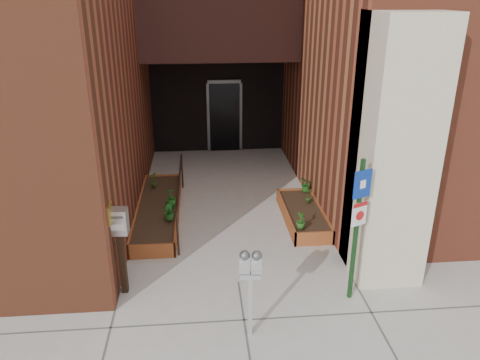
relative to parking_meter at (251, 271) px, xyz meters
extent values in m
plane|color=#9E9991|center=(-0.06, 1.32, -1.08)|extent=(80.00, 80.00, 0.00)
cube|color=#BAAF8F|center=(2.49, 1.52, 1.12)|extent=(1.10, 1.20, 4.40)
cube|color=black|center=(-0.06, 7.32, 2.92)|extent=(4.20, 2.00, 2.00)
cube|color=black|center=(-0.06, 8.72, 0.42)|extent=(4.00, 0.30, 3.00)
cube|color=black|center=(0.14, 8.54, -0.03)|extent=(0.90, 0.06, 2.10)
cube|color=#B79338|center=(-2.05, 1.12, 0.42)|extent=(0.04, 0.30, 0.30)
cube|color=brown|center=(-1.61, 2.24, -0.93)|extent=(0.90, 0.04, 0.30)
cube|color=brown|center=(-1.61, 5.80, -0.93)|extent=(0.90, 0.04, 0.30)
cube|color=brown|center=(-2.04, 4.02, -0.93)|extent=(0.04, 3.60, 0.30)
cube|color=brown|center=(-1.18, 4.02, -0.93)|extent=(0.04, 3.60, 0.30)
cube|color=black|center=(-1.61, 4.02, -0.95)|extent=(0.82, 3.52, 0.26)
cube|color=brown|center=(1.54, 2.44, -0.93)|extent=(0.80, 0.04, 0.30)
cube|color=brown|center=(1.54, 4.60, -0.93)|extent=(0.80, 0.04, 0.30)
cube|color=brown|center=(1.16, 3.52, -0.93)|extent=(0.04, 2.20, 0.30)
cube|color=brown|center=(1.92, 3.52, -0.93)|extent=(0.04, 2.20, 0.30)
cube|color=black|center=(1.54, 3.52, -0.95)|extent=(0.72, 2.12, 0.26)
cylinder|color=black|center=(-1.11, 2.32, -0.63)|extent=(0.04, 0.04, 0.90)
cylinder|color=black|center=(-1.11, 5.62, -0.63)|extent=(0.04, 0.04, 0.90)
cylinder|color=black|center=(-1.11, 3.97, -0.20)|extent=(0.04, 3.30, 0.04)
cube|color=#B7B7BA|center=(0.00, 0.00, -0.60)|extent=(0.06, 0.06, 0.97)
cube|color=#B7B7BA|center=(0.00, 0.00, -0.08)|extent=(0.30, 0.15, 0.08)
cube|color=#B7B7BA|center=(-0.08, 0.01, 0.10)|extent=(0.16, 0.11, 0.25)
sphere|color=#59595B|center=(-0.08, 0.01, 0.24)|extent=(0.14, 0.14, 0.14)
cube|color=white|center=(-0.09, -0.04, 0.12)|extent=(0.09, 0.02, 0.05)
cube|color=#B21414|center=(-0.09, -0.04, 0.04)|extent=(0.09, 0.02, 0.03)
cube|color=#B7B7BA|center=(0.08, -0.01, 0.10)|extent=(0.16, 0.11, 0.25)
sphere|color=#59595B|center=(0.08, -0.01, 0.24)|extent=(0.14, 0.14, 0.14)
cube|color=white|center=(0.08, -0.06, 0.12)|extent=(0.09, 0.02, 0.05)
cube|color=#B21414|center=(0.08, -0.06, 0.04)|extent=(0.09, 0.02, 0.03)
cube|color=#143816|center=(1.72, 0.74, 0.12)|extent=(0.07, 0.07, 2.40)
cube|color=navy|center=(1.73, 0.71, 0.94)|extent=(0.31, 0.16, 0.44)
cube|color=white|center=(1.73, 0.71, 0.94)|extent=(0.10, 0.06, 0.13)
cube|color=white|center=(1.73, 0.71, 0.45)|extent=(0.26, 0.13, 0.38)
cube|color=#B21414|center=(1.73, 0.71, 0.60)|extent=(0.25, 0.12, 0.07)
cylinder|color=#B21414|center=(1.74, 0.70, 0.42)|extent=(0.14, 0.08, 0.15)
cube|color=black|center=(-1.96, 1.23, -0.53)|extent=(0.11, 0.11, 1.11)
cube|color=silver|center=(-1.96, 1.23, 0.23)|extent=(0.32, 0.24, 0.42)
cube|color=#59595B|center=(-1.96, 1.11, 0.35)|extent=(0.22, 0.02, 0.04)
cube|color=white|center=(-1.96, 1.11, 0.18)|extent=(0.24, 0.02, 0.10)
imported|color=#22611B|center=(-1.31, 3.25, -0.62)|extent=(0.41, 0.41, 0.33)
imported|color=#18571C|center=(-1.31, 3.23, -0.62)|extent=(0.25, 0.25, 0.33)
imported|color=#1E5718|center=(-1.31, 3.90, -0.58)|extent=(0.32, 0.32, 0.41)
imported|color=#2C631C|center=(-1.76, 4.99, -0.59)|extent=(0.24, 0.24, 0.38)
imported|color=#235217|center=(1.29, 2.62, -0.61)|extent=(0.26, 0.26, 0.34)
imported|color=#265518|center=(1.72, 3.81, -0.62)|extent=(0.22, 0.22, 0.32)
imported|color=#205F1B|center=(1.79, 4.42, -0.62)|extent=(0.38, 0.38, 0.33)
camera|label=1|loc=(-0.63, -5.45, 3.58)|focal=35.00mm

